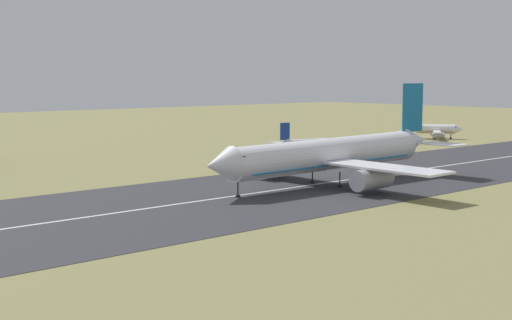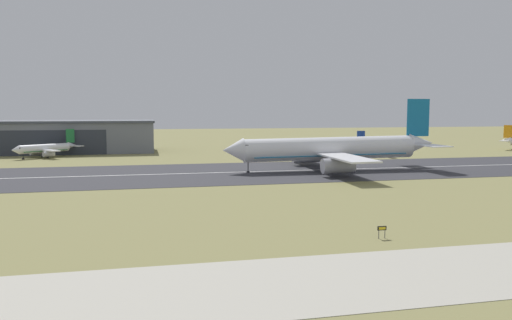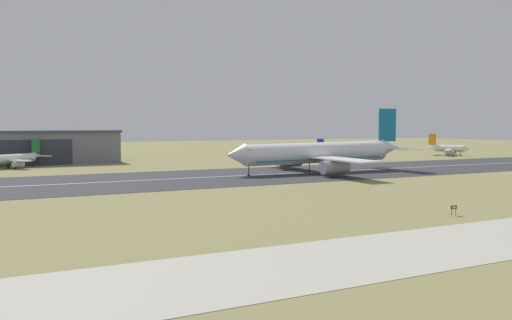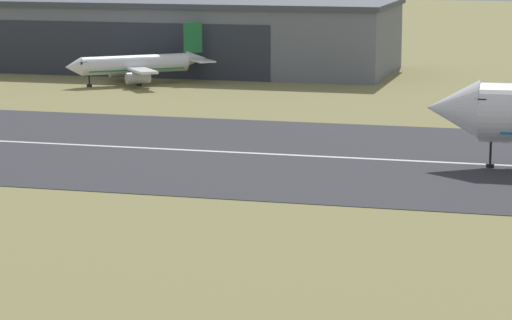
{
  "view_description": "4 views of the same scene",
  "coord_description": "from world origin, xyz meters",
  "px_view_note": "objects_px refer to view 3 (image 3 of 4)",
  "views": [
    {
      "loc": [
        -71.6,
        23.03,
        20.8
      ],
      "look_at": [
        4.97,
        109.54,
        7.34
      ],
      "focal_mm": 50.0,
      "sensor_mm": 36.0,
      "label": 1
    },
    {
      "loc": [
        -19.59,
        -10.67,
        16.24
      ],
      "look_at": [
        6.66,
        105.66,
        4.41
      ],
      "focal_mm": 35.0,
      "sensor_mm": 36.0,
      "label": 2
    },
    {
      "loc": [
        -51.76,
        -9.51,
        14.05
      ],
      "look_at": [
        3.0,
        103.65,
        5.41
      ],
      "focal_mm": 35.0,
      "sensor_mm": 36.0,
      "label": 3
    },
    {
      "loc": [
        15.43,
        -8.12,
        23.77
      ],
      "look_at": [
        -11.79,
        93.28,
        4.1
      ],
      "focal_mm": 85.0,
      "sensor_mm": 36.0,
      "label": 4
    }
  ],
  "objects_px": {
    "airplane_parked_west": "(336,153)",
    "airplane_parked_east": "(12,159)",
    "airplane_landing": "(318,153)",
    "runway_sign": "(454,208)",
    "airplane_parked_centre": "(448,149)"
  },
  "relations": [
    {
      "from": "airplane_landing",
      "to": "airplane_parked_west",
      "type": "height_order",
      "value": "airplane_landing"
    },
    {
      "from": "airplane_parked_east",
      "to": "runway_sign",
      "type": "xyz_separation_m",
      "value": [
        62.67,
        -126.44,
        -2.0
      ]
    },
    {
      "from": "airplane_landing",
      "to": "airplane_parked_east",
      "type": "bearing_deg",
      "value": 145.45
    },
    {
      "from": "airplane_parked_west",
      "to": "airplane_parked_centre",
      "type": "height_order",
      "value": "airplane_parked_centre"
    },
    {
      "from": "airplane_parked_east",
      "to": "runway_sign",
      "type": "distance_m",
      "value": 141.13
    },
    {
      "from": "airplane_parked_west",
      "to": "airplane_parked_east",
      "type": "bearing_deg",
      "value": 171.87
    },
    {
      "from": "airplane_parked_east",
      "to": "airplane_landing",
      "type": "bearing_deg",
      "value": -34.55
    },
    {
      "from": "airplane_parked_centre",
      "to": "airplane_parked_east",
      "type": "distance_m",
      "value": 186.69
    },
    {
      "from": "airplane_landing",
      "to": "runway_sign",
      "type": "relative_size",
      "value": 37.37
    },
    {
      "from": "airplane_parked_east",
      "to": "runway_sign",
      "type": "height_order",
      "value": "airplane_parked_east"
    },
    {
      "from": "airplane_parked_west",
      "to": "runway_sign",
      "type": "xyz_separation_m",
      "value": [
        -54.47,
        -109.71,
        -1.81
      ]
    },
    {
      "from": "airplane_parked_west",
      "to": "airplane_parked_east",
      "type": "height_order",
      "value": "airplane_parked_east"
    },
    {
      "from": "airplane_parked_east",
      "to": "airplane_parked_west",
      "type": "bearing_deg",
      "value": -8.13
    },
    {
      "from": "airplane_landing",
      "to": "airplane_parked_centre",
      "type": "height_order",
      "value": "airplane_landing"
    },
    {
      "from": "airplane_landing",
      "to": "airplane_parked_east",
      "type": "xyz_separation_m",
      "value": [
        -82.59,
        56.86,
        -2.65
      ]
    }
  ]
}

